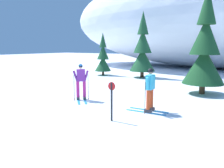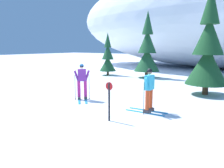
# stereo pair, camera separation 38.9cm
# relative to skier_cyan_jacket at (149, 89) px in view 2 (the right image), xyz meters

# --- Properties ---
(ground_plane) EXTENTS (120.00, 120.00, 0.00)m
(ground_plane) POSITION_rel_skier_cyan_jacket_xyz_m (-1.58, -0.58, -0.92)
(ground_plane) COLOR white
(skier_cyan_jacket) EXTENTS (1.65, 0.82, 1.73)m
(skier_cyan_jacket) POSITION_rel_skier_cyan_jacket_xyz_m (0.00, 0.00, 0.00)
(skier_cyan_jacket) COLOR #2893CC
(skier_cyan_jacket) RESTS_ON ground
(skier_purple_jacket) EXTENTS (1.42, 1.46, 1.75)m
(skier_purple_jacket) POSITION_rel_skier_cyan_jacket_xyz_m (-3.59, 0.12, -0.01)
(skier_purple_jacket) COLOR #2893CC
(skier_purple_jacket) RESTS_ON ground
(pine_tree_far_left) EXTENTS (1.45, 1.45, 3.74)m
(pine_tree_far_left) POSITION_rel_skier_cyan_jacket_xyz_m (-8.18, 8.54, 0.65)
(pine_tree_far_left) COLOR #47301E
(pine_tree_far_left) RESTS_ON ground
(pine_tree_center_left) EXTENTS (2.07, 2.07, 5.35)m
(pine_tree_center_left) POSITION_rel_skier_cyan_jacket_xyz_m (-4.61, 9.07, 1.32)
(pine_tree_center_left) COLOR #47301E
(pine_tree_center_left) RESTS_ON ground
(pine_tree_center_right) EXTENTS (1.36, 1.36, 3.51)m
(pine_tree_center_right) POSITION_rel_skier_cyan_jacket_xyz_m (-0.12, 10.52, 0.55)
(pine_tree_center_right) COLOR #47301E
(pine_tree_center_right) RESTS_ON ground
(pine_tree_far_right) EXTENTS (2.18, 2.18, 5.63)m
(pine_tree_far_right) POSITION_rel_skier_cyan_jacket_xyz_m (1.00, 4.79, 1.44)
(pine_tree_far_right) COLOR #47301E
(pine_tree_far_right) RESTS_ON ground
(trail_marker_post) EXTENTS (0.28, 0.07, 1.37)m
(trail_marker_post) POSITION_rel_skier_cyan_jacket_xyz_m (-0.67, -1.72, -0.14)
(trail_marker_post) COLOR black
(trail_marker_post) RESTS_ON ground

